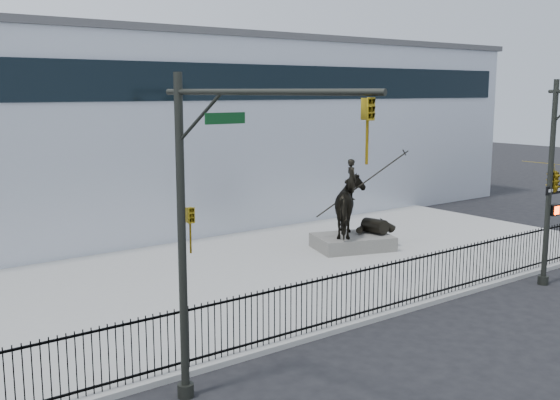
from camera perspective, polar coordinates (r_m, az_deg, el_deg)
ground at (r=19.05m, az=11.23°, el=-11.04°), size 120.00×120.00×0.00m
plaza at (r=23.99m, az=-1.38°, el=-6.34°), size 30.00×12.00×0.15m
building at (r=34.56m, az=-14.15°, el=5.69°), size 44.00×14.00×9.00m
picket_fence at (r=19.56m, az=8.57°, el=-7.62°), size 22.10×0.10×1.50m
statue_plinth at (r=27.29m, az=6.34°, el=-3.66°), size 3.58×2.97×0.58m
equestrian_statue at (r=27.02m, az=6.51°, el=-0.56°), size 3.75×2.96×3.34m
traffic_signal_left at (r=13.25m, az=-5.94°, el=-1.84°), size 1.52×4.84×7.00m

